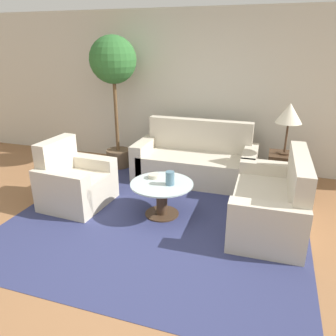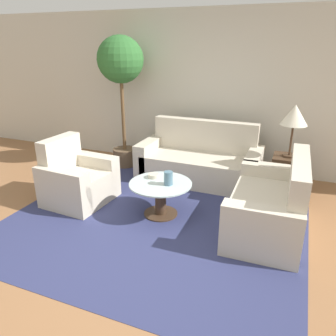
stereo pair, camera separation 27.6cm
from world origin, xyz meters
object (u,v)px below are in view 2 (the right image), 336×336
at_px(armchair, 76,181).
at_px(loveseat, 273,207).
at_px(potted_plant, 121,72).
at_px(vase, 168,178).
at_px(sofa_main, 200,162).
at_px(bowl, 154,176).
at_px(table_lamp, 295,116).
at_px(coffee_table, 161,194).

height_order(armchair, loveseat, loveseat).
bearing_deg(armchair, potted_plant, 6.43).
bearing_deg(loveseat, vase, -83.77).
xyz_separation_m(loveseat, potted_plant, (-2.67, 1.29, 1.34)).
distance_m(sofa_main, potted_plant, 1.97).
xyz_separation_m(armchair, bowl, (1.09, 0.19, 0.18)).
bearing_deg(loveseat, bowl, -90.21).
height_order(armchair, table_lamp, table_lamp).
bearing_deg(vase, potted_plant, 134.44).
bearing_deg(coffee_table, armchair, -177.12).
xyz_separation_m(armchair, vase, (1.35, 0.05, 0.24)).
bearing_deg(armchair, vase, -84.25).
height_order(sofa_main, armchair, sofa_main).
xyz_separation_m(table_lamp, potted_plant, (-2.75, 0.23, 0.47)).
bearing_deg(loveseat, armchair, -86.47).
bearing_deg(potted_plant, coffee_table, -47.65).
height_order(loveseat, potted_plant, potted_plant).
bearing_deg(vase, bowl, 152.50).
relative_size(coffee_table, table_lamp, 1.09).
bearing_deg(vase, sofa_main, 89.57).
xyz_separation_m(sofa_main, potted_plant, (-1.44, 0.13, 1.34)).
bearing_deg(coffee_table, loveseat, 6.35).
bearing_deg(bowl, coffee_table, -39.74).
bearing_deg(armchair, bowl, -76.68).
bearing_deg(sofa_main, potted_plant, 174.89).
distance_m(potted_plant, bowl, 2.11).
xyz_separation_m(loveseat, table_lamp, (0.08, 1.06, 0.87)).
distance_m(armchair, vase, 1.37).
distance_m(coffee_table, potted_plant, 2.37).
height_order(armchair, vase, armchair).
distance_m(sofa_main, bowl, 1.23).
distance_m(sofa_main, table_lamp, 1.58).
relative_size(armchair, bowl, 6.30).
bearing_deg(vase, armchair, -177.80).
relative_size(loveseat, vase, 8.66).
distance_m(potted_plant, vase, 2.32).
bearing_deg(potted_plant, sofa_main, -5.11).
bearing_deg(armchair, coffee_table, -83.57).
relative_size(coffee_table, bowl, 5.52).
distance_m(sofa_main, loveseat, 1.70).
bearing_deg(potted_plant, bowl, -48.53).
relative_size(sofa_main, table_lamp, 2.61).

